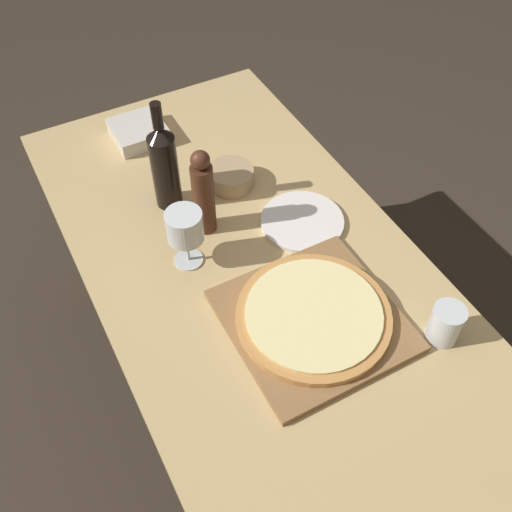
% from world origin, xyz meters
% --- Properties ---
extents(ground_plane, '(12.00, 12.00, 0.00)m').
position_xyz_m(ground_plane, '(0.00, 0.00, 0.00)').
color(ground_plane, '#382D23').
extents(dining_table, '(0.79, 1.72, 0.73)m').
position_xyz_m(dining_table, '(0.00, 0.00, 0.64)').
color(dining_table, tan).
rests_on(dining_table, ground_plane).
extents(cutting_board, '(0.38, 0.38, 0.02)m').
position_xyz_m(cutting_board, '(0.04, -0.14, 0.74)').
color(cutting_board, olive).
rests_on(cutting_board, dining_table).
extents(pizza, '(0.36, 0.36, 0.02)m').
position_xyz_m(pizza, '(0.04, -0.14, 0.76)').
color(pizza, '#C68947').
rests_on(pizza, cutting_board).
extents(wine_bottle, '(0.07, 0.07, 0.32)m').
position_xyz_m(wine_bottle, '(-0.10, 0.38, 0.86)').
color(wine_bottle, black).
rests_on(wine_bottle, dining_table).
extents(pepper_mill, '(0.06, 0.06, 0.25)m').
position_xyz_m(pepper_mill, '(-0.05, 0.25, 0.85)').
color(pepper_mill, '#4C2819').
rests_on(pepper_mill, dining_table).
extents(wine_glass, '(0.09, 0.09, 0.16)m').
position_xyz_m(wine_glass, '(-0.14, 0.17, 0.85)').
color(wine_glass, silver).
rests_on(wine_glass, dining_table).
extents(small_bowl, '(0.13, 0.13, 0.05)m').
position_xyz_m(small_bowl, '(0.08, 0.37, 0.76)').
color(small_bowl, tan).
rests_on(small_bowl, dining_table).
extents(drinking_tumbler, '(0.07, 0.07, 0.10)m').
position_xyz_m(drinking_tumbler, '(0.27, -0.31, 0.78)').
color(drinking_tumbler, silver).
rests_on(drinking_tumbler, dining_table).
extents(dinner_plate, '(0.22, 0.22, 0.01)m').
position_xyz_m(dinner_plate, '(0.18, 0.14, 0.74)').
color(dinner_plate, white).
rests_on(dinner_plate, dining_table).
extents(food_container, '(0.15, 0.15, 0.05)m').
position_xyz_m(food_container, '(-0.07, 0.68, 0.75)').
color(food_container, beige).
rests_on(food_container, dining_table).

